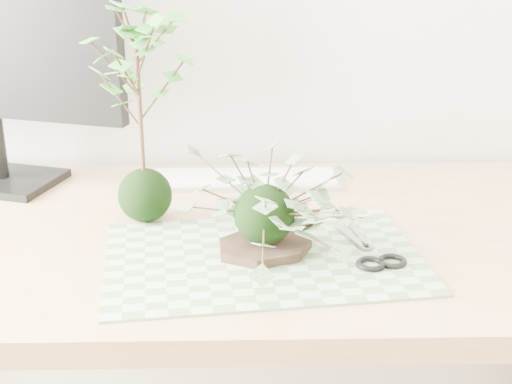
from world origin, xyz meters
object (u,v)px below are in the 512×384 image
at_px(maple_kokedama, 137,64).
at_px(keyboard, 244,179).
at_px(desk, 227,274).
at_px(ivy_kokedama, 265,188).

distance_m(maple_kokedama, keyboard, 0.37).
height_order(desk, maple_kokedama, maple_kokedama).
distance_m(ivy_kokedama, maple_kokedama, 0.30).
bearing_deg(desk, maple_kokedama, 164.38).
distance_m(desk, ivy_kokedama, 0.23).
bearing_deg(ivy_kokedama, desk, 121.60).
xyz_separation_m(ivy_kokedama, keyboard, (-0.03, 0.33, -0.10)).
bearing_deg(ivy_kokedama, keyboard, 95.16).
bearing_deg(desk, ivy_kokedama, -58.40).
bearing_deg(ivy_kokedama, maple_kokedama, 145.47).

